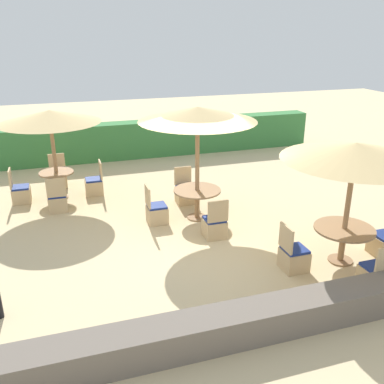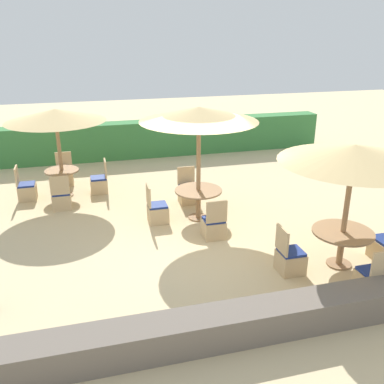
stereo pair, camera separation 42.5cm
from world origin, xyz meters
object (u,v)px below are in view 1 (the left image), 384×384
(parasol_front_right, at_px, (355,152))
(round_table_back_left, at_px, (57,179))
(patio_chair_back_left_north, at_px, (58,178))
(parasol_center, at_px, (198,114))
(patio_chair_front_right_east, at_px, (384,242))
(patio_chair_front_right_west, at_px, (293,257))
(round_table_front_right, at_px, (344,234))
(round_table_center, at_px, (197,195))
(patio_chair_center_north, at_px, (185,193))
(patio_chair_front_right_south, at_px, (376,276))
(patio_chair_back_left_west, at_px, (21,193))
(parasol_back_left, at_px, (50,117))
(patio_chair_back_left_east, at_px, (95,185))
(patio_chair_center_south, at_px, (215,226))
(patio_chair_back_left_south, at_px, (58,201))
(patio_chair_center_west, at_px, (156,212))

(parasol_front_right, xyz_separation_m, round_table_back_left, (-5.22, 5.18, -1.68))
(patio_chair_back_left_north, height_order, parasol_center, parasol_center)
(patio_chair_front_right_east, bearing_deg, patio_chair_front_right_west, 89.26)
(round_table_front_right, relative_size, round_table_center, 1.03)
(patio_chair_front_right_west, relative_size, patio_chair_back_left_north, 1.00)
(round_table_center, distance_m, patio_chair_center_north, 1.08)
(round_table_center, bearing_deg, patio_chair_front_right_south, -62.02)
(parasol_front_right, xyz_separation_m, patio_chair_front_right_east, (1.00, -0.02, -1.98))
(patio_chair_front_right_south, xyz_separation_m, patio_chair_back_left_west, (-6.15, 6.18, 0.00))
(round_table_back_left, bearing_deg, patio_chair_center_north, -22.78)
(round_table_front_right, relative_size, parasol_back_left, 0.45)
(patio_chair_center_north, bearing_deg, patio_chair_front_right_west, 104.43)
(parasol_front_right, xyz_separation_m, patio_chair_back_left_east, (-4.26, 5.21, -1.98))
(round_table_back_left, bearing_deg, patio_chair_back_left_west, -178.94)
(parasol_front_right, height_order, patio_chair_front_right_south, parasol_front_right)
(patio_chair_front_right_east, distance_m, patio_chair_center_south, 3.48)
(parasol_front_right, relative_size, patio_chair_back_left_east, 2.89)
(round_table_front_right, bearing_deg, patio_chair_back_left_west, 140.09)
(parasol_center, bearing_deg, patio_chair_front_right_east, -42.86)
(patio_chair_back_left_west, height_order, patio_chair_center_south, same)
(patio_chair_front_right_south, relative_size, round_table_back_left, 1.03)
(patio_chair_back_left_south, xyz_separation_m, patio_chair_back_left_north, (0.07, 1.87, 0.00))
(patio_chair_back_left_west, relative_size, patio_chair_center_north, 1.00)
(round_table_front_right, height_order, parasol_center, parasol_center)
(parasol_front_right, relative_size, patio_chair_center_south, 2.89)
(patio_chair_front_right_west, xyz_separation_m, patio_chair_center_west, (-1.99, 2.85, 0.00))
(patio_chair_center_west, xyz_separation_m, patio_chair_center_north, (1.01, 0.99, 0.00))
(parasol_front_right, height_order, patio_chair_back_left_south, parasol_front_right)
(parasol_back_left, bearing_deg, round_table_center, -36.78)
(patio_chair_center_west, bearing_deg, round_table_center, 87.67)
(parasol_back_left, distance_m, round_table_back_left, 1.66)
(patio_chair_front_right_east, xyz_separation_m, patio_chair_center_south, (-3.01, 1.75, 0.00))
(patio_chair_back_left_east, bearing_deg, parasol_front_right, -140.75)
(round_table_back_left, distance_m, patio_chair_back_left_north, 1.01)
(round_table_center, xyz_separation_m, patio_chair_center_south, (0.04, -1.09, -0.33))
(patio_chair_front_right_east, height_order, round_table_center, patio_chair_front_right_east)
(patio_chair_front_right_south, height_order, patio_chair_center_north, same)
(patio_chair_front_right_east, relative_size, patio_chair_back_left_east, 1.00)
(parasol_back_left, xyz_separation_m, parasol_center, (3.16, -2.37, 0.30))
(patio_chair_back_left_east, bearing_deg, parasol_back_left, 91.59)
(parasol_front_right, bearing_deg, patio_chair_back_left_west, 140.09)
(round_table_front_right, xyz_separation_m, parasol_back_left, (-5.22, 5.18, 1.64))
(patio_chair_front_right_west, height_order, patio_chair_back_left_east, same)
(patio_chair_front_right_south, bearing_deg, patio_chair_front_right_east, 44.30)
(round_table_center, bearing_deg, patio_chair_center_north, 89.62)
(round_table_front_right, bearing_deg, parasol_center, 126.14)
(patio_chair_front_right_west, distance_m, patio_chair_center_south, 1.97)
(round_table_back_left, height_order, parasol_center, parasol_center)
(parasol_center, distance_m, patio_chair_center_north, 2.48)
(patio_chair_back_left_west, bearing_deg, patio_chair_back_left_south, 46.06)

